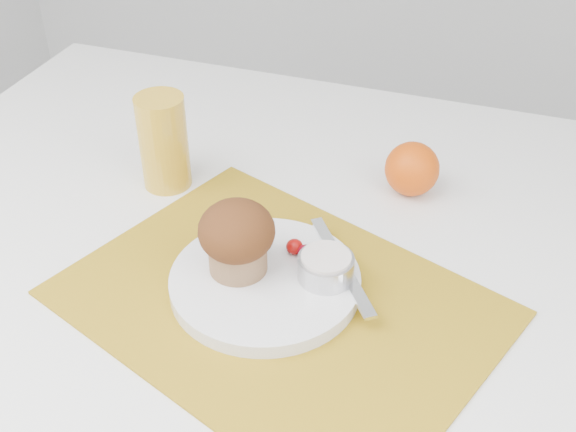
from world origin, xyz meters
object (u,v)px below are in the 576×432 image
(orange, at_px, (412,169))
(muffin, at_px, (237,237))
(table, at_px, (302,409))
(juice_glass, at_px, (164,142))
(plate, at_px, (265,282))

(orange, height_order, muffin, muffin)
(orange, bearing_deg, table, -133.63)
(table, xyz_separation_m, juice_glass, (-0.21, 0.03, 0.44))
(plate, bearing_deg, muffin, 175.26)
(plate, relative_size, orange, 2.97)
(table, height_order, muffin, muffin)
(plate, distance_m, juice_glass, 0.27)
(table, relative_size, orange, 16.30)
(muffin, bearing_deg, orange, 58.71)
(table, relative_size, plate, 5.49)
(table, height_order, plate, plate)
(table, xyz_separation_m, plate, (-0.01, -0.13, 0.39))
(table, distance_m, juice_glass, 0.49)
(table, relative_size, muffin, 13.57)
(plate, xyz_separation_m, orange, (0.12, 0.25, 0.02))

